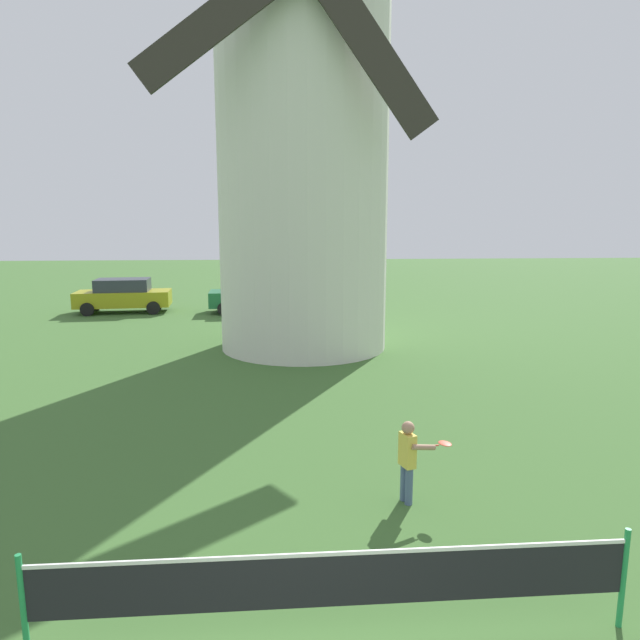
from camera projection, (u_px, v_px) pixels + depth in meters
The scene contains 5 objects.
windmill at pixel (303, 110), 17.58m from camera, with size 9.10×6.20×15.39m.
tennis_net at pixel (335, 580), 5.49m from camera, with size 6.00×0.06×1.10m.
player_far at pixel (409, 457), 8.30m from camera, with size 0.81×0.41×1.27m.
parked_car_mustard at pixel (123, 295), 25.88m from camera, with size 4.32×2.16×1.56m.
parked_car_green at pixel (257, 295), 25.99m from camera, with size 4.38×2.01×1.56m.
Camera 1 is at (-0.31, -2.72, 4.15)m, focal length 31.45 mm.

